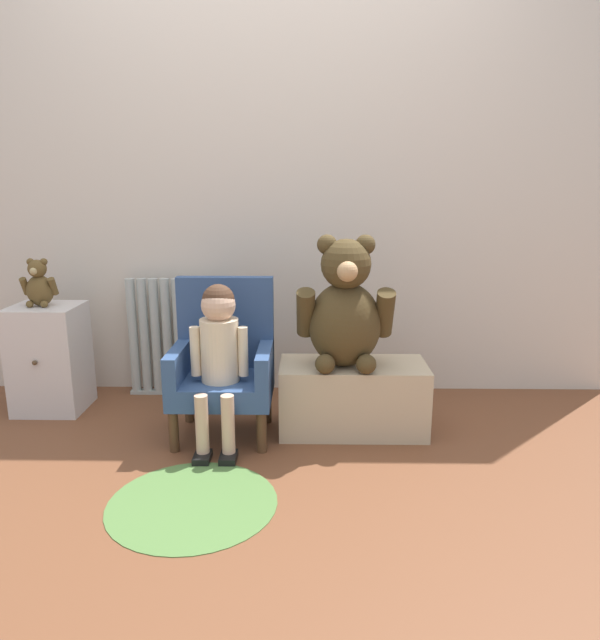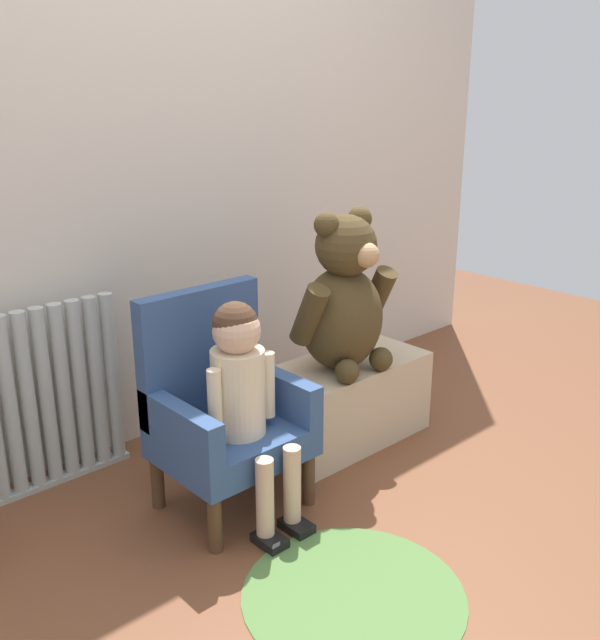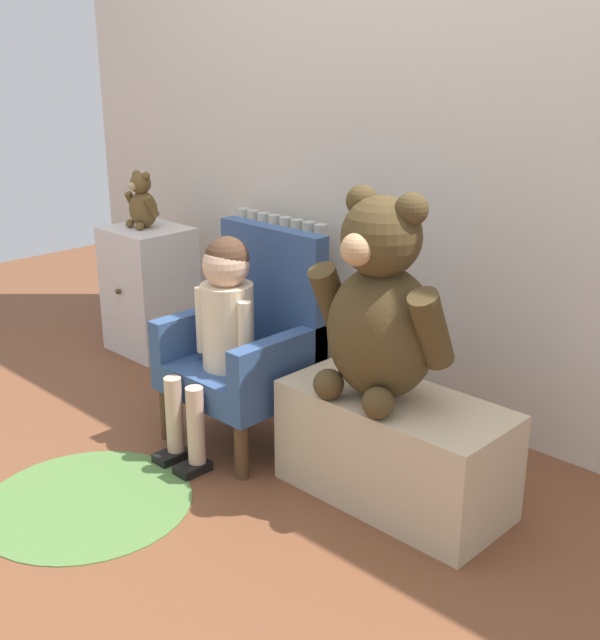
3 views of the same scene
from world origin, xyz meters
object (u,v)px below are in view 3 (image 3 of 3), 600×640
at_px(small_dresser, 150,290).
at_px(child_armchair, 249,345).
at_px(large_teddy_bear, 381,309).
at_px(radiator, 281,296).
at_px(small_teddy_bear, 142,203).
at_px(floor_rug, 87,502).
at_px(low_bench, 394,449).
at_px(child_figure, 222,316).

xyz_separation_m(small_dresser, child_armchair, (0.93, -0.26, 0.06)).
bearing_deg(large_teddy_bear, radiator, 151.27).
height_order(child_armchair, small_teddy_bear, small_teddy_bear).
bearing_deg(child_armchair, radiator, 125.58).
distance_m(child_armchair, small_teddy_bear, 1.03).
xyz_separation_m(child_armchair, large_teddy_bear, (0.55, -0.01, 0.26)).
xyz_separation_m(small_dresser, large_teddy_bear, (1.48, -0.27, 0.32)).
xyz_separation_m(small_dresser, floor_rug, (0.90, -0.89, -0.27)).
bearing_deg(low_bench, small_teddy_bear, 171.28).
bearing_deg(small_teddy_bear, floor_rug, -44.37).
bearing_deg(small_dresser, child_figure, -22.00).
distance_m(child_armchair, low_bench, 0.62).
bearing_deg(small_teddy_bear, large_teddy_bear, -10.07).
height_order(small_dresser, child_figure, child_figure).
bearing_deg(child_figure, child_armchair, 90.00).
distance_m(small_teddy_bear, floor_rug, 1.43).
distance_m(small_dresser, small_teddy_bear, 0.38).
distance_m(radiator, child_armchair, 0.60).
height_order(child_figure, large_teddy_bear, large_teddy_bear).
bearing_deg(child_figure, low_bench, 12.89).
bearing_deg(child_figure, large_teddy_bear, 11.01).
bearing_deg(small_teddy_bear, radiator, 21.16).
xyz_separation_m(large_teddy_bear, floor_rug, (-0.59, -0.63, -0.59)).
relative_size(child_figure, low_bench, 1.06).
relative_size(small_dresser, small_teddy_bear, 2.30).
relative_size(child_armchair, child_figure, 1.00).
bearing_deg(child_armchair, low_bench, 2.12).
xyz_separation_m(child_figure, floor_rug, (-0.03, -0.52, -0.46)).
distance_m(child_figure, floor_rug, 0.70).
height_order(low_bench, small_teddy_bear, small_teddy_bear).
bearing_deg(small_dresser, small_teddy_bear, -174.86).
relative_size(low_bench, small_teddy_bear, 2.85).
height_order(child_armchair, floor_rug, child_armchair).
relative_size(large_teddy_bear, small_teddy_bear, 2.51).
bearing_deg(large_teddy_bear, child_armchair, 179.26).
bearing_deg(small_teddy_bear, child_figure, -21.63).
relative_size(small_dresser, floor_rug, 0.88).
distance_m(low_bench, small_teddy_bear, 1.63).
relative_size(small_dresser, child_armchair, 0.76).
relative_size(child_figure, floor_rug, 1.15).
distance_m(small_dresser, low_bench, 1.55).
relative_size(child_armchair, small_teddy_bear, 3.02).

